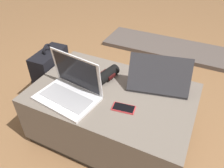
# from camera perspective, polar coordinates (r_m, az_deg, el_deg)

# --- Properties ---
(ground_plane) EXTENTS (14.00, 14.00, 0.00)m
(ground_plane) POSITION_cam_1_polar(r_m,az_deg,el_deg) (1.65, 0.01, -12.53)
(ground_plane) COLOR olive
(ottoman) EXTENTS (1.02, 0.67, 0.39)m
(ottoman) POSITION_cam_1_polar(r_m,az_deg,el_deg) (1.51, 0.01, -7.72)
(ottoman) COLOR #3D3832
(ottoman) RESTS_ON ground_plane
(laptop_near) EXTENTS (0.39, 0.30, 0.26)m
(laptop_near) POSITION_cam_1_polar(r_m,az_deg,el_deg) (1.33, -10.90, -1.31)
(laptop_near) COLOR silver
(laptop_near) RESTS_ON ottoman
(laptop_far) EXTENTS (0.42, 0.31, 0.23)m
(laptop_far) POSITION_cam_1_polar(r_m,az_deg,el_deg) (1.42, 11.95, 0.93)
(laptop_far) COLOR #333338
(laptop_far) RESTS_ON ottoman
(cell_phone) EXTENTS (0.14, 0.09, 0.01)m
(cell_phone) POSITION_cam_1_polar(r_m,az_deg,el_deg) (1.26, 3.07, -6.28)
(cell_phone) COLOR red
(cell_phone) RESTS_ON ottoman
(backpack) EXTENTS (0.20, 0.32, 0.53)m
(backpack) POSITION_cam_1_polar(r_m,az_deg,el_deg) (1.85, -15.40, 1.56)
(backpack) COLOR black
(backpack) RESTS_ON ground_plane
(wrist_brace) EXTENTS (0.11, 0.19, 0.07)m
(wrist_brace) POSITION_cam_1_polar(r_m,az_deg,el_deg) (1.46, -1.21, 2.48)
(wrist_brace) COLOR black
(wrist_brace) RESTS_ON ottoman
(fireplace_hearth) EXTENTS (1.40, 0.50, 0.04)m
(fireplace_hearth) POSITION_cam_1_polar(r_m,az_deg,el_deg) (2.73, 13.32, 9.54)
(fireplace_hearth) COLOR #564C47
(fireplace_hearth) RESTS_ON ground_plane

